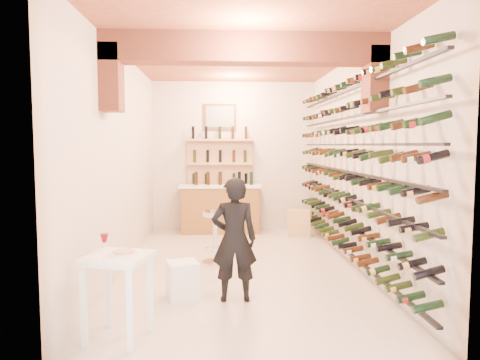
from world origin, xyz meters
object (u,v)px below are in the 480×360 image
Objects in this scene: wine_rack at (343,165)px; tasting_table at (118,270)px; person at (234,239)px; white_stool at (183,280)px; chrome_barstool at (216,233)px; crate_lower at (299,229)px; back_counter at (220,207)px.

wine_rack is 3.78m from tasting_table.
tasting_table is at bearing 39.75° from person.
wine_rack is at bearing 28.97° from white_stool.
chrome_barstool reaches higher than white_stool.
wine_rack is at bearing -84.10° from crate_lower.
wine_rack reaches higher than crate_lower.
person is (0.15, -4.04, 0.20)m from back_counter.
wine_rack is 5.79× the size of tasting_table.
chrome_barstool is 1.86× the size of crate_lower.
person is 1.66m from chrome_barstool.
wine_rack is at bearing -7.00° from chrome_barstool.
tasting_table is 2.23× the size of white_stool.
person reaches higher than tasting_table.
tasting_table is (-2.82, -2.36, -0.88)m from wine_rack.
chrome_barstool is at bearing -130.65° from crate_lower.
crate_lower is (-0.23, 2.20, -1.42)m from wine_rack.
crate_lower is at bearing 95.90° from wine_rack.
back_counter is 1.71m from crate_lower.
chrome_barstool is (0.39, 1.51, 0.25)m from white_stool.
person is at bearing -87.91° from back_counter.
white_stool is at bearing -151.03° from wine_rack.
tasting_table is 1.28m from white_stool.
person reaches higher than white_stool.
person is (0.62, -0.12, 0.52)m from white_stool.
chrome_barstool is at bearing -91.98° from back_counter.
back_counter is at bearing 83.14° from white_stool.
wine_rack reaches higher than chrome_barstool.
white_stool is 0.81m from person.
chrome_barstool is 2.61m from crate_lower.
wine_rack is 12.92× the size of crate_lower.
wine_rack reaches higher than person.
white_stool is 0.30× the size of person.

